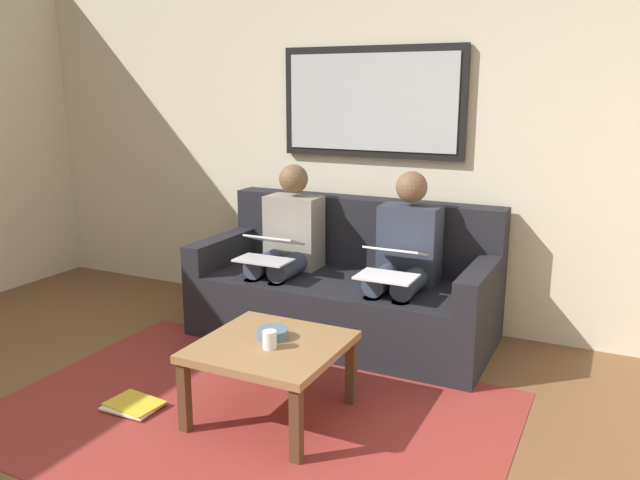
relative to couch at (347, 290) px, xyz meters
name	(u,v)px	position (x,y,z in m)	size (l,w,h in m)	color
wall_rear	(376,138)	(0.00, -0.48, 0.99)	(6.00, 0.12, 2.60)	beige
area_rug	(248,415)	(0.00, 1.27, -0.31)	(2.60, 1.80, 0.01)	maroon
couch	(347,290)	(0.00, 0.00, 0.00)	(1.97, 0.90, 0.90)	black
framed_mirror	(371,102)	(0.00, -0.39, 1.24)	(1.32, 0.05, 0.75)	black
coffee_table	(271,352)	(-0.11, 1.22, 0.04)	(0.70, 0.70, 0.40)	olive
cup	(270,340)	(-0.15, 1.28, 0.14)	(0.07, 0.07, 0.09)	silver
bowl	(273,333)	(-0.09, 1.16, 0.12)	(0.16, 0.16, 0.05)	slate
person_left	(404,257)	(-0.42, 0.07, 0.30)	(0.38, 0.58, 1.14)	#2D3342
laptop_white	(392,262)	(-0.42, 0.30, 0.32)	(0.35, 0.39, 0.17)	white
person_right	(287,243)	(0.42, 0.07, 0.30)	(0.38, 0.58, 1.14)	gray
laptop_silver	(269,249)	(0.42, 0.31, 0.31)	(0.36, 0.35, 0.15)	silver
magazine_stack	(133,405)	(0.58, 1.47, -0.29)	(0.30, 0.23, 0.03)	red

